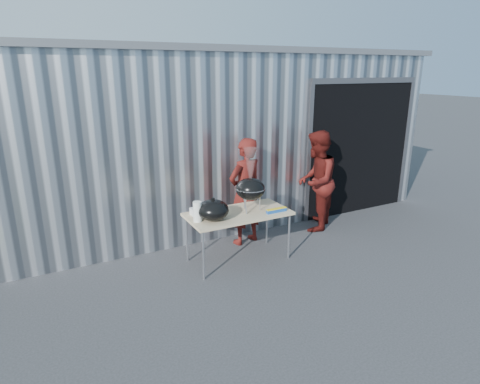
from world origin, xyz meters
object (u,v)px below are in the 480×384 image
folding_table (238,215)px  kettle_grill (250,183)px  person_cook (245,192)px  person_bystander (316,181)px

folding_table → kettle_grill: size_ratio=1.60×
folding_table → person_cook: 0.68m
person_cook → person_bystander: person_bystander is taller
folding_table → kettle_grill: 0.50m
folding_table → person_bystander: size_ratio=0.85×
kettle_grill → person_bystander: (1.59, 0.50, -0.29)m
kettle_grill → folding_table: bearing=175.2°
folding_table → person_bystander: (1.78, 0.48, 0.17)m
folding_table → person_cook: bearing=52.6°
person_cook → person_bystander: 1.38m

